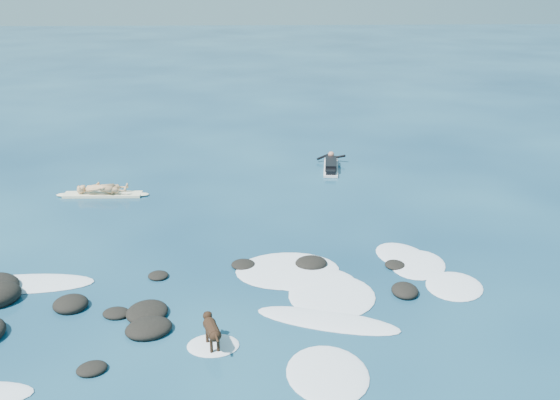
{
  "coord_description": "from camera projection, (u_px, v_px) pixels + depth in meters",
  "views": [
    {
      "loc": [
        1.07,
        -13.45,
        7.32
      ],
      "look_at": [
        1.87,
        4.0,
        0.9
      ],
      "focal_mm": 40.0,
      "sensor_mm": 36.0,
      "label": 1
    }
  ],
  "objects": [
    {
      "name": "ground",
      "position": [
        211.0,
        293.0,
        15.09
      ],
      "size": [
        160.0,
        160.0,
        0.0
      ],
      "primitive_type": "plane",
      "color": "#0A2642",
      "rests_on": "ground"
    },
    {
      "name": "reef_rocks",
      "position": [
        5.0,
        339.0,
        13.01
      ],
      "size": [
        12.55,
        7.46,
        0.58
      ],
      "color": "black",
      "rests_on": "ground"
    },
    {
      "name": "breaking_foam",
      "position": [
        271.0,
        297.0,
        14.86
      ],
      "size": [
        14.2,
        7.31,
        0.12
      ],
      "color": "white",
      "rests_on": "ground"
    },
    {
      "name": "standing_surfer_rig",
      "position": [
        101.0,
        176.0,
        21.36
      ],
      "size": [
        3.2,
        0.64,
        1.82
      ],
      "rotation": [
        0.0,
        0.0,
        -0.03
      ],
      "color": "#F3ECC2",
      "rests_on": "ground"
    },
    {
      "name": "paddling_surfer_rig",
      "position": [
        331.0,
        165.0,
        24.54
      ],
      "size": [
        1.19,
        2.68,
        0.46
      ],
      "rotation": [
        0.0,
        0.0,
        1.44
      ],
      "color": "silver",
      "rests_on": "ground"
    },
    {
      "name": "dog",
      "position": [
        212.0,
        328.0,
        12.75
      ],
      "size": [
        0.47,
        1.05,
        0.68
      ],
      "rotation": [
        0.0,
        0.0,
        1.86
      ],
      "color": "black",
      "rests_on": "ground"
    }
  ]
}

